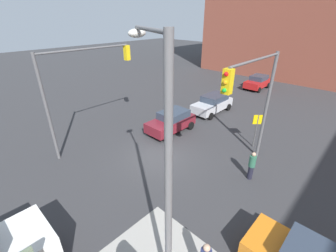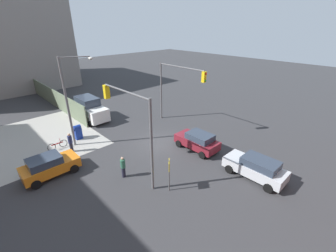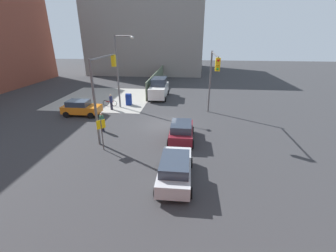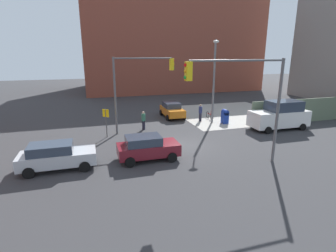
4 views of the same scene
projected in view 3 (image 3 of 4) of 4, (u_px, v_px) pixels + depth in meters
ground_plane at (163, 125)px, 21.44m from camera, size 120.00×120.00×0.00m
sidewalk_corner at (106, 98)px, 30.57m from camera, size 12.00×12.00×0.01m
construction_fence at (157, 79)px, 37.63m from camera, size 19.46×0.12×2.40m
building_loft_east at (150, 37)px, 52.47m from camera, size 20.00×24.00×15.12m
smokestack at (35, 38)px, 46.36m from camera, size 1.80×1.80×14.66m
traffic_signal_nw_corner at (103, 81)px, 17.83m from camera, size 5.31×0.36×6.50m
traffic_signal_se_corner at (213, 73)px, 21.16m from camera, size 6.29×0.36×6.50m
street_lamp_corner at (119, 67)px, 24.83m from camera, size 1.41×2.45×8.00m
warning_sign_two_way at (102, 130)px, 16.21m from camera, size 0.48×0.48×2.40m
mailbox_blue at (129, 99)px, 27.33m from camera, size 0.56×0.64×1.43m
sedan_silver at (175, 169)px, 12.93m from camera, size 4.39×2.02×1.62m
hatchback_maroon at (181, 131)px, 18.01m from camera, size 3.98×2.02×1.62m
sedan_orange at (81, 108)px, 23.76m from camera, size 2.02×3.90×1.62m
van_white_delivery at (159, 88)px, 30.38m from camera, size 5.40×2.32×2.62m
pedestrian_crossing at (102, 122)px, 19.75m from camera, size 0.36×0.36×1.70m
pedestrian_waiting at (111, 102)px, 25.57m from camera, size 0.36×0.36×1.80m
bicycle_leaning_on_fence at (110, 103)px, 27.14m from camera, size 0.05×1.75×0.97m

